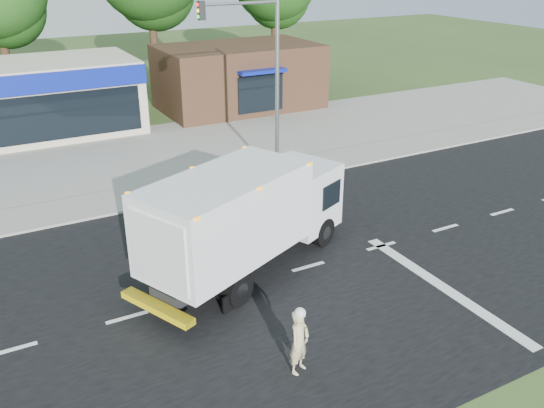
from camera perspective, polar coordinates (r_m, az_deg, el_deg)
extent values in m
plane|color=#385123|center=(18.99, 3.60, -6.24)|extent=(120.00, 120.00, 0.00)
cube|color=black|center=(18.99, 3.60, -6.23)|extent=(60.00, 14.00, 0.02)
cube|color=gray|center=(25.58, -6.08, 2.05)|extent=(60.00, 2.40, 0.12)
cube|color=gray|center=(30.74, -10.28, 5.48)|extent=(60.00, 9.00, 0.02)
cube|color=silver|center=(16.81, -24.28, -12.99)|extent=(1.20, 0.15, 0.01)
cube|color=silver|center=(17.04, -14.16, -10.83)|extent=(1.20, 0.15, 0.01)
cube|color=silver|center=(17.79, -4.74, -8.48)|extent=(1.20, 0.15, 0.01)
cube|color=silver|center=(18.98, 3.60, -6.19)|extent=(1.20, 0.15, 0.01)
cube|color=silver|center=(20.55, 10.76, -4.10)|extent=(1.20, 0.15, 0.01)
cube|color=silver|center=(22.41, 16.79, -2.29)|extent=(1.20, 0.15, 0.01)
cube|color=silver|center=(24.50, 21.83, -0.74)|extent=(1.20, 0.15, 0.01)
cube|color=silver|center=(18.66, 16.50, -7.83)|extent=(0.40, 7.00, 0.01)
cube|color=black|center=(17.85, -4.44, -5.61)|extent=(5.33, 3.18, 0.38)
cube|color=silver|center=(20.13, 2.67, 0.89)|extent=(2.90, 2.98, 2.25)
cube|color=black|center=(20.83, 4.28, 2.30)|extent=(0.98, 1.92, 0.96)
cube|color=white|center=(17.16, -4.60, -1.25)|extent=(5.94, 4.55, 2.52)
cube|color=silver|center=(15.51, -11.25, -4.78)|extent=(0.94, 1.98, 2.04)
cube|color=yellow|center=(16.23, -11.31, -10.02)|extent=(1.40, 2.50, 0.19)
cube|color=orange|center=(16.67, -4.74, 2.59)|extent=(5.77, 4.50, 0.09)
cylinder|color=black|center=(21.18, 0.43, -1.27)|extent=(1.07, 0.72, 1.03)
cylinder|color=black|center=(20.14, 5.07, -2.76)|extent=(1.07, 0.72, 1.03)
cylinder|color=black|center=(18.16, -8.55, -6.13)|extent=(1.07, 0.72, 1.03)
cylinder|color=black|center=(16.87, -3.36, -8.41)|extent=(1.07, 0.72, 1.03)
imported|color=#C6B884|center=(14.27, 2.73, -13.51)|extent=(0.75, 0.65, 1.72)
sphere|color=white|center=(13.78, 2.80, -10.76)|extent=(0.28, 0.28, 0.28)
cube|color=#382316|center=(38.13, -3.30, 12.48)|extent=(10.00, 6.00, 4.00)
cube|color=navy|center=(35.22, -1.12, 13.06)|extent=(3.00, 1.20, 0.20)
cube|color=black|center=(35.56, -1.14, 10.86)|extent=(3.00, 0.12, 2.20)
cylinder|color=gray|center=(25.12, 0.51, 11.20)|extent=(0.18, 0.18, 8.00)
cylinder|color=gray|center=(23.81, -3.26, 19.24)|extent=(3.40, 0.12, 0.12)
cube|color=black|center=(23.19, -7.01, 18.49)|extent=(0.25, 0.25, 0.70)
cylinder|color=#332114|center=(42.40, -24.94, 13.51)|extent=(0.56, 0.56, 6.86)
sphere|color=#224614|center=(42.63, -24.95, 17.18)|extent=(5.10, 5.10, 5.10)
cylinder|color=#332114|center=(44.14, -11.68, 16.14)|extent=(0.56, 0.56, 7.84)
cylinder|color=#332114|center=(48.06, 0.27, 16.70)|extent=(0.56, 0.56, 7.00)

